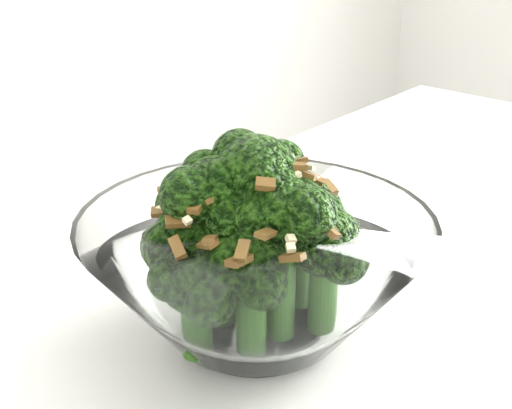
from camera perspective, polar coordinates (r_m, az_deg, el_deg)
broccoli_dish at (r=0.50m, az=-0.15°, el=-4.15°), size 0.23×0.23×0.14m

